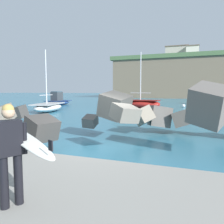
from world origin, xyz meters
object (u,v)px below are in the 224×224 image
Objects in this scene: boat_far_centre at (143,104)px; mooring_buoy_inner at (183,106)px; boat_mid_left at (204,100)px; station_building_east at (192,53)px; surfer_with_board at (16,146)px; boat_mid_right at (58,101)px; boat_near_centre at (48,107)px; mooring_buoy_outer at (111,102)px; station_building_west at (177,54)px.

boat_far_centre reaches higher than mooring_buoy_inner.
boat_far_centre is 5.86m from mooring_buoy_inner.
station_building_east reaches higher than boat_mid_left.
boat_far_centre reaches higher than surfer_with_board.
surfer_with_board reaches higher than mooring_buoy_inner.
surfer_with_board is 28.51m from mooring_buoy_inner.
boat_mid_right is 13.97m from boat_far_centre.
station_building_east is at bearing 88.67° from surfer_with_board.
boat_near_centre is 67.52m from station_building_east.
mooring_buoy_outer is at bearing 155.64° from mooring_buoy_inner.
boat_mid_left is 8.92m from mooring_buoy_inner.
station_building_east reaches higher than mooring_buoy_inner.
boat_near_centre reaches higher than mooring_buoy_inner.
station_building_west reaches higher than boat_far_centre.
boat_near_centre is at bearing -61.40° from boat_mid_right.
station_building_west is (-3.44, 84.31, 14.37)m from surfer_with_board.
boat_mid_left is 0.60× the size of station_building_west.
mooring_buoy_inner is at bearing 33.83° from boat_far_centre.
boat_near_centre is 1.32× the size of boat_mid_left.
boat_mid_left is (4.47, 36.87, -0.53)m from surfer_with_board.
surfer_with_board is 85.60m from station_building_west.
mooring_buoy_outer is (-7.60, 8.90, -0.37)m from boat_far_centre.
boat_mid_right is 9.57m from mooring_buoy_outer.
mooring_buoy_inner is at bearing -24.36° from mooring_buoy_outer.
surfer_with_board is 0.28× the size of boat_far_centre.
boat_far_centre is at bearing 43.98° from boat_near_centre.
boat_far_centre is 11.71m from mooring_buoy_outer.
boat_mid_right is at bearing -103.41° from station_building_west.
boat_near_centre is at bearing -129.23° from boat_mid_left.
boat_far_centre is 16.15× the size of mooring_buoy_outer.
station_building_west is (13.69, 57.44, 15.01)m from boat_mid_right.
mooring_buoy_inner and mooring_buoy_outer have the same top height.
station_building_west is at bearing 76.59° from boat_mid_right.
mooring_buoy_inner is at bearing -84.85° from station_building_west.
boat_far_centre is at bearing -6.90° from boat_mid_right.
mooring_buoy_inner is 0.05× the size of station_building_west.
boat_mid_left is at bearing 10.29° from mooring_buoy_outer.
boat_mid_right is 0.61× the size of station_building_west.
boat_mid_left is 15.59m from mooring_buoy_outer.
boat_near_centre is at bearing 124.65° from surfer_with_board.
surfer_with_board is 37.15m from boat_mid_left.
station_building_west is 6.06m from station_building_east.
boat_mid_left is 14.01m from boat_far_centre.
boat_mid_right is 0.66× the size of station_building_east.
boat_far_centre is 16.15× the size of mooring_buoy_inner.
boat_mid_right is (-21.60, -10.01, -0.11)m from boat_mid_left.
station_building_west is at bearing 99.47° from boat_mid_left.
station_building_west is (8.31, 67.31, 15.15)m from boat_near_centre.
surfer_with_board is at bearing -93.21° from mooring_buoy_inner.
mooring_buoy_inner is (-2.88, -8.43, -0.53)m from boat_mid_left.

